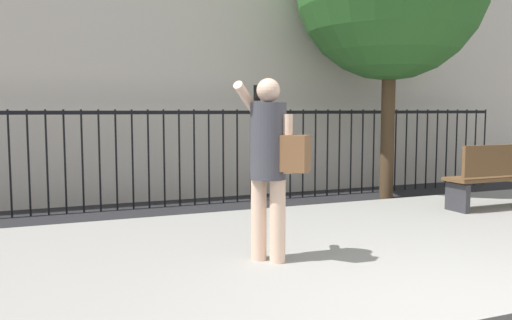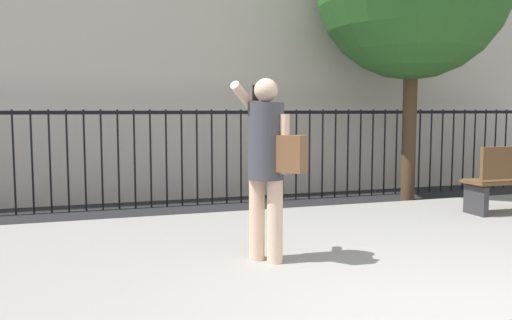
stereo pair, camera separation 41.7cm
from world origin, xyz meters
name	(u,v)px [view 2 (the right image)]	position (x,y,z in m)	size (l,w,h in m)	color
sidewalk	(328,253)	(0.00, 2.20, 0.07)	(28.00, 4.40, 0.15)	gray
iron_fence	(234,143)	(0.00, 5.90, 1.02)	(12.03, 0.04, 1.60)	black
pedestrian_on_phone	(268,156)	(-0.79, 1.86, 1.16)	(0.67, 0.71, 1.73)	beige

